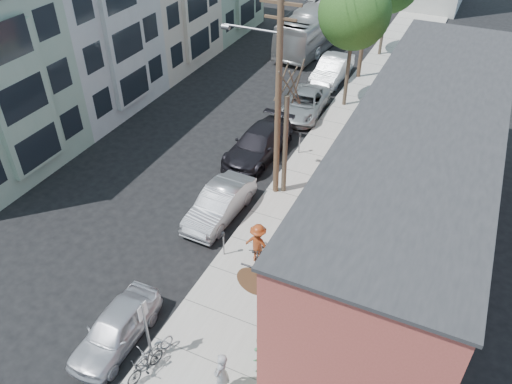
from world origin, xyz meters
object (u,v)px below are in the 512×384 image
at_px(tree_bare, 285,146).
at_px(car_3, 305,104).
at_px(car_2, 258,144).
at_px(car_4, 332,69).
at_px(tree_leafy_mid, 354,13).
at_px(utility_pole_near, 277,94).
at_px(car_0, 116,328).
at_px(bus, 319,25).
at_px(parked_bike_b, 154,350).
at_px(parking_meter_far, 300,140).
at_px(car_1, 220,204).
at_px(patio_chair_b, 266,349).
at_px(cyclist, 258,243).
at_px(patron_green, 260,354).
at_px(parked_bike_a, 145,365).
at_px(sign_post, 146,326).
at_px(patio_chair_a, 282,327).
at_px(parking_meter_near, 223,240).
at_px(patron_grey, 222,374).

bearing_deg(tree_bare, car_3, 103.49).
distance_m(car_2, car_4, 11.38).
bearing_deg(tree_bare, tree_leafy_mid, 90.00).
distance_m(utility_pole_near, car_0, 11.70).
bearing_deg(bus, parked_bike_b, -76.64).
height_order(parked_bike_b, car_3, car_3).
bearing_deg(parking_meter_far, car_1, -102.41).
distance_m(patio_chair_b, car_4, 23.71).
distance_m(cyclist, car_4, 19.18).
xyz_separation_m(patron_green, parked_bike_a, (-3.39, -1.79, -0.29)).
distance_m(sign_post, tree_bare, 10.94).
distance_m(patio_chair_a, car_2, 12.20).
xyz_separation_m(parking_meter_far, parked_bike_a, (0.31, -15.12, -0.36)).
xyz_separation_m(sign_post, bus, (-4.80, 31.20, -0.21)).
bearing_deg(car_3, bus, 100.97).
bearing_deg(patio_chair_a, parking_meter_near, 168.88).
distance_m(patio_chair_a, parked_bike_a, 4.89).
bearing_deg(patron_green, parked_bike_a, -55.23).
relative_size(parking_meter_far, utility_pole_near, 0.12).
bearing_deg(patron_grey, parked_bike_a, -78.30).
xyz_separation_m(parked_bike_a, car_4, (-1.76, 25.44, 0.21)).
distance_m(tree_bare, car_2, 4.11).
bearing_deg(patron_grey, patio_chair_a, 163.00).
distance_m(patio_chair_a, car_1, 7.40).
relative_size(tree_leafy_mid, patio_chair_b, 9.12).
relative_size(sign_post, patio_chair_b, 3.18).
distance_m(tree_bare, car_0, 11.14).
distance_m(utility_pole_near, cyclist, 6.63).
distance_m(parking_meter_far, bus, 17.36).
relative_size(parking_meter_far, cyclist, 0.65).
xyz_separation_m(sign_post, tree_bare, (0.45, 10.90, 0.92)).
distance_m(patron_grey, parked_bike_a, 2.72).
distance_m(parking_meter_near, patron_green, 5.74).
relative_size(patron_green, bus, 0.13).
bearing_deg(patron_green, tree_bare, -155.22).
height_order(tree_leafy_mid, cyclist, tree_leafy_mid).
bearing_deg(car_3, parking_meter_far, -77.19).
distance_m(utility_pole_near, tree_leafy_mid, 10.61).
bearing_deg(car_2, sign_post, -77.65).
xyz_separation_m(patron_grey, car_0, (-4.39, 0.24, -0.39)).
bearing_deg(patron_green, car_1, -135.77).
bearing_deg(tree_leafy_mid, parked_bike_a, -90.63).
relative_size(parked_bike_a, car_1, 0.35).
relative_size(cyclist, car_0, 0.47).
bearing_deg(parking_meter_far, car_2, -152.44).
height_order(sign_post, car_3, sign_post).
bearing_deg(car_0, car_3, 88.54).
relative_size(tree_bare, patio_chair_b, 5.92).
xyz_separation_m(parked_bike_a, car_3, (-1.76, 19.86, 0.08)).
relative_size(cyclist, car_3, 0.37).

